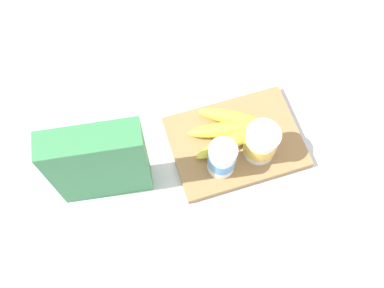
# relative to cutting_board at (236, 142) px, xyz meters

# --- Properties ---
(ground_plane) EXTENTS (2.40, 2.40, 0.00)m
(ground_plane) POSITION_rel_cutting_board_xyz_m (0.00, 0.00, -0.01)
(ground_plane) COLOR silver
(cutting_board) EXTENTS (0.30, 0.22, 0.02)m
(cutting_board) POSITION_rel_cutting_board_xyz_m (0.00, 0.00, 0.00)
(cutting_board) COLOR #A37A4C
(cutting_board) RESTS_ON ground_plane
(cereal_box) EXTENTS (0.20, 0.09, 0.24)m
(cereal_box) POSITION_rel_cutting_board_xyz_m (0.30, 0.01, 0.11)
(cereal_box) COLOR #38844C
(cereal_box) RESTS_ON ground_plane
(yogurt_cup_front) EXTENTS (0.08, 0.08, 0.09)m
(yogurt_cup_front) POSITION_rel_cutting_board_xyz_m (-0.04, 0.04, 0.05)
(yogurt_cup_front) COLOR white
(yogurt_cup_front) RESTS_ON cutting_board
(yogurt_cup_back) EXTENTS (0.06, 0.06, 0.10)m
(yogurt_cup_back) POSITION_rel_cutting_board_xyz_m (0.05, 0.05, 0.06)
(yogurt_cup_back) COLOR white
(yogurt_cup_back) RESTS_ON cutting_board
(banana_bunch) EXTENTS (0.19, 0.14, 0.03)m
(banana_bunch) POSITION_rel_cutting_board_xyz_m (0.01, -0.02, 0.03)
(banana_bunch) COLOR yellow
(banana_bunch) RESTS_ON cutting_board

